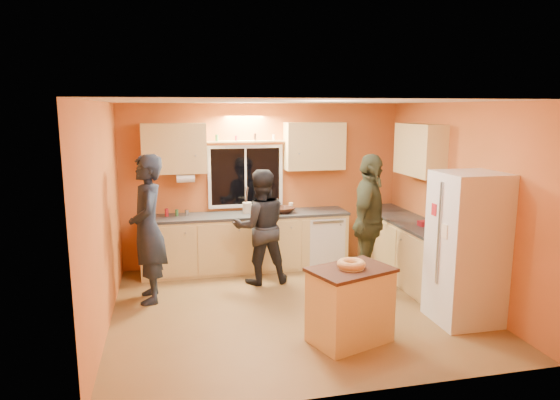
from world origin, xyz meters
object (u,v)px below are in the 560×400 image
object	(u,v)px
island	(350,304)
person_left	(148,229)
refrigerator	(467,248)
person_right	(369,223)
person_center	(260,227)

from	to	relation	value
island	person_left	bearing A→B (deg)	122.05
refrigerator	person_right	xyz separation A→B (m)	(-0.70, 1.28, 0.06)
refrigerator	island	xyz separation A→B (m)	(-1.52, -0.21, -0.48)
person_center	refrigerator	bearing A→B (deg)	137.06
person_right	refrigerator	bearing A→B (deg)	-117.08
person_left	person_center	world-z (taller)	person_left
person_left	person_right	bearing A→B (deg)	81.61
person_left	person_center	distance (m)	1.61
person_center	person_left	bearing A→B (deg)	11.27
refrigerator	island	world-z (taller)	refrigerator
person_center	person_right	world-z (taller)	person_right
person_left	island	bearing A→B (deg)	47.46
person_left	person_center	bearing A→B (deg)	98.90
person_center	island	bearing A→B (deg)	104.49
island	person_right	bearing A→B (deg)	41.62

